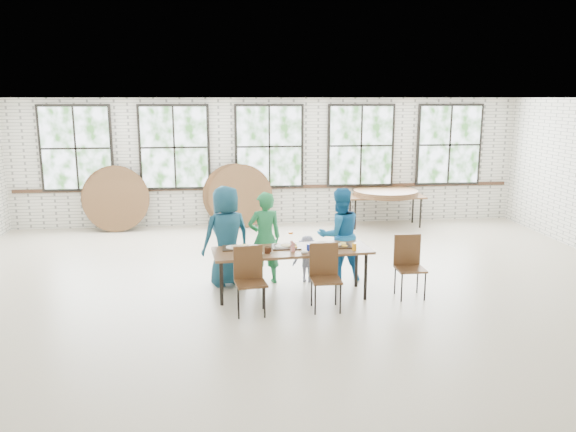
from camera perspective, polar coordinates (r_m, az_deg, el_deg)
name	(u,v)px	position (r m, az deg, el deg)	size (l,w,h in m)	color
room	(269,148)	(13.31, -1.91, 6.87)	(12.00, 12.00, 12.00)	#B7A691
dining_table	(292,252)	(8.57, 0.42, -3.73)	(2.46, 1.02, 0.74)	brown
chair_near_left	(249,274)	(7.99, -3.93, -5.91)	(0.47, 0.46, 0.95)	#4C2F19
chair_near_right	(325,271)	(8.14, 3.76, -5.57)	(0.42, 0.41, 0.95)	#4C2F19
chair_spare	(409,260)	(8.81, 12.16, -4.44)	(0.42, 0.41, 0.95)	#4C2F19
adult_teal	(226,236)	(9.11, -6.28, -2.02)	(0.80, 0.52, 1.63)	#1C546C
adult_green	(265,238)	(9.14, -2.38, -2.25)	(0.56, 0.37, 1.53)	#1F7741
toddler	(307,259)	(9.31, 1.97, -4.36)	(0.50, 0.29, 0.78)	#151842
adult_blue	(339,235)	(9.30, 5.22, -1.92)	(0.76, 0.59, 1.57)	#1766A6
storage_table	(385,198)	(13.45, 9.85, 1.85)	(1.80, 0.76, 0.74)	brown
tabletop_clutter	(298,248)	(8.53, 0.99, -3.28)	(2.02, 0.64, 0.11)	black
round_tops_stacked	(385,193)	(13.43, 9.87, 2.35)	(1.50, 1.50, 0.13)	brown
round_tops_leaning	(177,197)	(13.24, -11.19, 1.86)	(4.38, 0.48, 1.50)	brown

